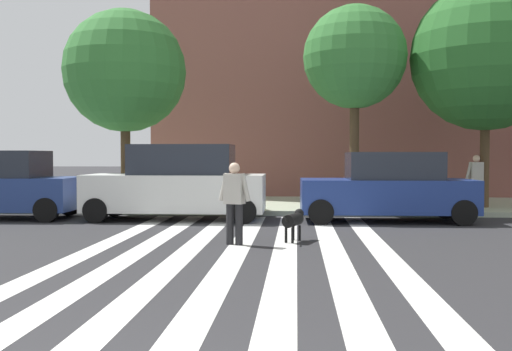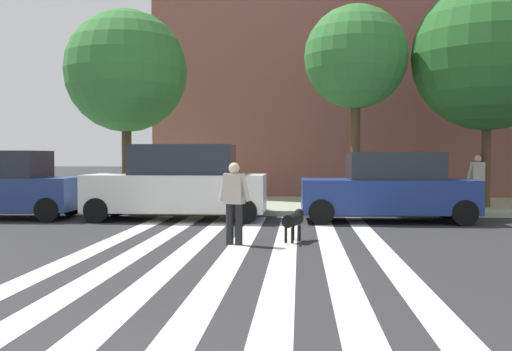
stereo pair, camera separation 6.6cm
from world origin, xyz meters
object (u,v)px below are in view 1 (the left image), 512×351
(pedestrian_dog_walker, at_px, (234,198))
(dog_on_leash, at_px, (294,220))
(street_tree_middle, at_px, (355,58))
(parked_car_near_curb, at_px, (0,187))
(street_tree_further, at_px, (486,56))
(pedestrian_bystander, at_px, (476,178))
(street_tree_nearest, at_px, (125,71))
(parked_car_third_in_line, at_px, (388,188))
(parked_car_behind_first, at_px, (178,184))

(pedestrian_dog_walker, bearing_deg, dog_on_leash, 24.52)
(street_tree_middle, height_order, pedestrian_dog_walker, street_tree_middle)
(parked_car_near_curb, distance_m, street_tree_further, 15.04)
(pedestrian_bystander, bearing_deg, street_tree_nearest, -177.31)
(street_tree_further, bearing_deg, parked_car_near_curb, -168.55)
(street_tree_nearest, relative_size, street_tree_middle, 0.98)
(street_tree_further, bearing_deg, pedestrian_bystander, -163.65)
(parked_car_third_in_line, relative_size, street_tree_nearest, 0.74)
(street_tree_middle, bearing_deg, parked_car_near_curb, -165.33)
(dog_on_leash, bearing_deg, pedestrian_dog_walker, -155.48)
(street_tree_further, height_order, dog_on_leash, street_tree_further)
(street_tree_nearest, bearing_deg, street_tree_middle, 2.97)
(street_tree_further, bearing_deg, pedestrian_dog_walker, -134.61)
(parked_car_behind_first, height_order, dog_on_leash, parked_car_behind_first)
(street_tree_nearest, distance_m, street_tree_middle, 7.24)
(parked_car_behind_first, relative_size, dog_on_leash, 4.90)
(dog_on_leash, bearing_deg, parked_car_near_curb, 155.36)
(street_tree_middle, bearing_deg, parked_car_behind_first, -152.40)
(street_tree_middle, bearing_deg, pedestrian_bystander, 2.16)
(parked_car_behind_first, height_order, street_tree_nearest, street_tree_nearest)
(parked_car_third_in_line, distance_m, street_tree_nearest, 8.92)
(street_tree_further, bearing_deg, street_tree_nearest, -176.97)
(dog_on_leash, xyz_separation_m, pedestrian_bystander, (5.67, 6.60, 0.63))
(dog_on_leash, bearing_deg, parked_car_third_in_line, 56.54)
(parked_car_near_curb, bearing_deg, street_tree_middle, 14.67)
(parked_car_behind_first, distance_m, parked_car_third_in_line, 5.73)
(parked_car_near_curb, relative_size, parked_car_behind_first, 0.90)
(dog_on_leash, bearing_deg, parked_car_behind_first, 130.29)
(parked_car_near_curb, bearing_deg, street_tree_nearest, 37.97)
(parked_car_near_curb, height_order, pedestrian_dog_walker, parked_car_near_curb)
(dog_on_leash, bearing_deg, street_tree_nearest, 131.38)
(parked_car_near_curb, distance_m, parked_car_behind_first, 5.06)
(street_tree_further, distance_m, dog_on_leash, 9.97)
(parked_car_behind_first, bearing_deg, street_tree_nearest, 133.10)
(street_tree_further, xyz_separation_m, dog_on_leash, (-5.94, -6.68, -4.42))
(pedestrian_bystander, bearing_deg, pedestrian_dog_walker, -133.81)
(pedestrian_dog_walker, height_order, dog_on_leash, pedestrian_dog_walker)
(pedestrian_dog_walker, bearing_deg, street_tree_middle, 66.49)
(parked_car_third_in_line, bearing_deg, street_tree_further, 40.01)
(parked_car_near_curb, relative_size, parked_car_third_in_line, 0.96)
(parked_car_near_curb, relative_size, dog_on_leash, 4.43)
(dog_on_leash, relative_size, pedestrian_bystander, 0.61)
(street_tree_middle, relative_size, pedestrian_dog_walker, 3.86)
(pedestrian_bystander, bearing_deg, parked_car_third_in_line, -138.43)
(parked_car_near_curb, bearing_deg, pedestrian_dog_walker, -31.40)
(street_tree_nearest, distance_m, pedestrian_dog_walker, 8.57)
(parked_car_behind_first, bearing_deg, pedestrian_dog_walker, -64.78)
(parked_car_near_curb, xyz_separation_m, street_tree_middle, (10.14, 2.66, 3.93))
(parked_car_behind_first, distance_m, pedestrian_dog_walker, 4.79)
(pedestrian_dog_walker, height_order, pedestrian_bystander, pedestrian_bystander)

